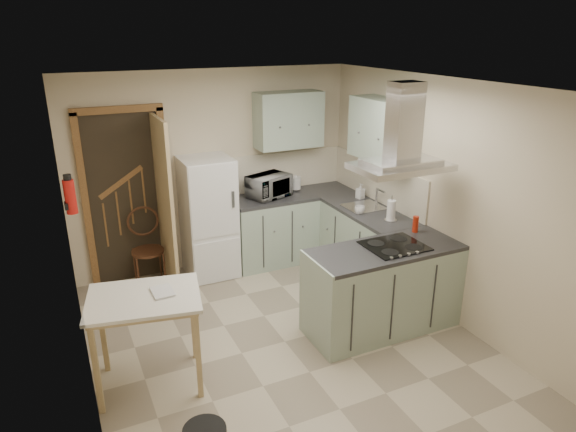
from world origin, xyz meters
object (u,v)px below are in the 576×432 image
drop_leaf_table (148,341)px  extractor_hood (401,166)px  fridge (209,218)px  bentwood_chair (148,251)px  microwave (269,186)px  peninsula (383,288)px

drop_leaf_table → extractor_hood: bearing=8.6°
fridge → bentwood_chair: size_ratio=1.73×
fridge → extractor_hood: bearing=-56.2°
fridge → drop_leaf_table: bearing=-121.0°
fridge → drop_leaf_table: fridge is taller
extractor_hood → bentwood_chair: 3.16m
bentwood_chair → microwave: 1.70m
extractor_hood → bentwood_chair: extractor_hood is taller
extractor_hood → microwave: 2.17m
bentwood_chair → microwave: bearing=1.8°
peninsula → bentwood_chair: peninsula is taller
peninsula → microwave: microwave is taller
extractor_hood → microwave: extractor_hood is taller
extractor_hood → microwave: size_ratio=1.72×
microwave → bentwood_chair: bearing=159.5°
peninsula → drop_leaf_table: peninsula is taller
extractor_hood → bentwood_chair: (-2.09, 2.00, -1.29)m
fridge → extractor_hood: 2.57m
bentwood_chair → peninsula: bearing=-43.2°
fridge → microwave: bearing=1.1°
drop_leaf_table → microwave: bearing=55.3°
extractor_hood → drop_leaf_table: bearing=177.4°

